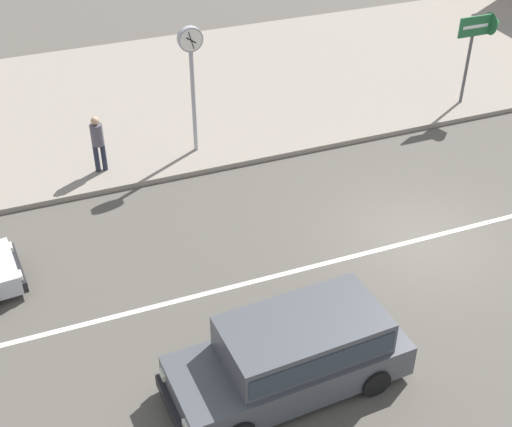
{
  "coord_description": "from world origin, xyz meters",
  "views": [
    {
      "loc": [
        -8.85,
        -11.55,
        10.73
      ],
      "look_at": [
        -3.85,
        1.44,
        0.8
      ],
      "focal_mm": 50.0,
      "sensor_mm": 36.0,
      "label": 1
    }
  ],
  "objects": [
    {
      "name": "kerb_strip",
      "position": [
        0.0,
        9.8,
        0.07
      ],
      "size": [
        68.0,
        10.0,
        0.15
      ],
      "primitive_type": "cube",
      "color": "gray",
      "rests_on": "ground"
    },
    {
      "name": "pedestrian_by_shop",
      "position": [
        -6.8,
        5.79,
        1.12
      ],
      "size": [
        0.34,
        0.34,
        1.66
      ],
      "color": "#232838",
      "rests_on": "kerb_strip"
    },
    {
      "name": "minivan_dark_grey_3",
      "position": [
        -4.8,
        -3.04,
        0.85
      ],
      "size": [
        4.73,
        2.15,
        1.56
      ],
      "color": "#47494F",
      "rests_on": "ground"
    },
    {
      "name": "street_clock",
      "position": [
        -4.0,
        5.94,
        2.95
      ],
      "size": [
        0.68,
        0.22,
        3.72
      ],
      "color": "#9E9EA3",
      "rests_on": "kerb_strip"
    },
    {
      "name": "lane_centre_stripe",
      "position": [
        0.0,
        0.0,
        0.0
      ],
      "size": [
        50.4,
        0.14,
        0.01
      ],
      "primitive_type": "cube",
      "color": "silver",
      "rests_on": "ground"
    },
    {
      "name": "ground_plane",
      "position": [
        0.0,
        0.0,
        0.0
      ],
      "size": [
        160.0,
        160.0,
        0.0
      ],
      "primitive_type": "plane",
      "color": "#544F47"
    },
    {
      "name": "arrow_signboard",
      "position": [
        5.54,
        5.75,
        2.6
      ],
      "size": [
        1.48,
        0.69,
        2.93
      ],
      "color": "#4C4C51",
      "rests_on": "kerb_strip"
    }
  ]
}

